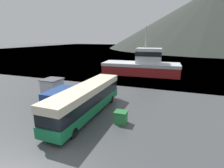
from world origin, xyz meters
TOP-DOWN VIEW (x-y plane):
  - ground_plane at (0.00, 0.00)m, footprint 400.00×400.00m
  - water_surface at (0.00, 139.99)m, footprint 240.00×240.00m
  - hill_backdrop at (30.72, 152.87)m, footprint 159.99×159.99m
  - tour_bus at (-1.84, 7.44)m, footprint 2.65×12.81m
  - delivery_van at (-5.78, 8.37)m, footprint 2.27×6.36m
  - fishing_boat at (-0.28, 31.20)m, footprint 17.47×7.04m
  - storage_bin at (2.21, 6.85)m, footprint 1.24×1.12m
  - dock_kiosk at (-10.26, 12.22)m, footprint 2.68×2.84m
  - small_boat at (7.02, 38.63)m, footprint 2.38×6.00m

SIDE VIEW (x-z plane):
  - ground_plane at x=0.00m, z-range 0.00..0.00m
  - water_surface at x=0.00m, z-range 0.00..0.00m
  - small_boat at x=7.02m, z-range 0.00..1.07m
  - storage_bin at x=2.21m, z-range 0.01..1.26m
  - dock_kiosk at x=-10.26m, z-range 0.01..2.34m
  - delivery_van at x=-5.78m, z-range 0.07..2.46m
  - tour_bus at x=-1.84m, z-range 0.21..3.52m
  - fishing_boat at x=-0.28m, z-range -3.11..7.52m
  - hill_backdrop at x=30.72m, z-range 0.00..45.29m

